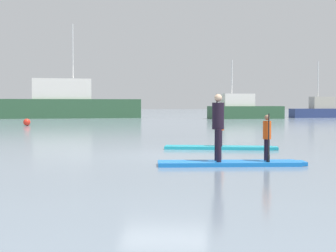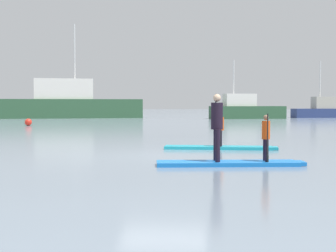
% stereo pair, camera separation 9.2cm
% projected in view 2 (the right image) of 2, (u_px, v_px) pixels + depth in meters
% --- Properties ---
extents(ground_plane, '(240.00, 240.00, 0.00)m').
position_uv_depth(ground_plane, '(163.00, 156.00, 14.29)').
color(ground_plane, gray).
extents(paddleboard_near, '(3.72, 0.77, 0.10)m').
position_uv_depth(paddleboard_near, '(220.00, 148.00, 16.29)').
color(paddleboard_near, '#1E9EB2').
rests_on(paddleboard_near, ground).
extents(paddler_child_solo, '(0.20, 0.39, 1.25)m').
position_uv_depth(paddler_child_solo, '(221.00, 127.00, 16.25)').
color(paddler_child_solo, black).
rests_on(paddler_child_solo, paddleboard_near).
extents(paddleboard_far, '(3.65, 1.12, 0.10)m').
position_uv_depth(paddleboard_far, '(230.00, 163.00, 12.00)').
color(paddleboard_far, blue).
rests_on(paddleboard_far, ground).
extents(paddler_adult, '(0.32, 0.51, 1.65)m').
position_uv_depth(paddler_adult, '(217.00, 123.00, 11.95)').
color(paddler_adult, black).
rests_on(paddler_adult, paddleboard_far).
extents(paddler_child_front, '(0.22, 0.40, 1.17)m').
position_uv_depth(paddler_child_front, '(266.00, 135.00, 11.99)').
color(paddler_child_front, black).
rests_on(paddler_child_front, paddleboard_far).
extents(fishing_boat_white_large, '(15.64, 8.00, 9.81)m').
position_uv_depth(fishing_boat_white_large, '(67.00, 104.00, 51.45)').
color(fishing_boat_white_large, '#2D5638').
rests_on(fishing_boat_white_large, ground).
extents(fishing_boat_green_midground, '(6.26, 3.07, 6.04)m').
position_uv_depth(fishing_boat_green_midground, '(321.00, 110.00, 52.92)').
color(fishing_boat_green_midground, navy).
rests_on(fishing_boat_green_midground, ground).
extents(motor_boat_small_navy, '(7.74, 4.08, 5.86)m').
position_uv_depth(motor_boat_small_navy, '(246.00, 109.00, 49.30)').
color(motor_boat_small_navy, '#2D5638').
rests_on(motor_boat_small_navy, ground).
extents(mooring_buoy_near, '(0.48, 0.48, 0.48)m').
position_uv_depth(mooring_buoy_near, '(28.00, 122.00, 33.70)').
color(mooring_buoy_near, red).
rests_on(mooring_buoy_near, ground).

